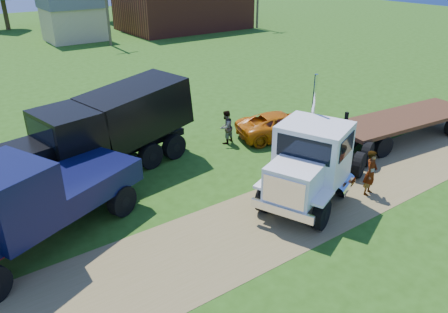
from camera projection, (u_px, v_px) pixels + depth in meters
ground at (313, 202)px, 17.29m from camera, size 140.00×140.00×0.00m
dirt_track at (313, 202)px, 17.29m from camera, size 120.00×4.20×0.01m
white_semi_tractor at (313, 162)px, 16.90m from camera, size 7.92×5.19×4.74m
black_dump_truck at (107, 127)px, 18.98m from camera, size 8.90×4.20×3.77m
navy_truck at (30, 203)px, 14.05m from camera, size 7.57×5.18×3.25m
orange_pickup at (282, 125)px, 23.10m from camera, size 5.25×3.44×1.34m
flatbed_trailer at (403, 122)px, 22.82m from camera, size 8.78×3.39×2.20m
spectator_a at (371, 173)px, 17.50m from camera, size 0.80×0.64×1.91m
spectator_b at (226, 127)px, 22.28m from camera, size 1.00×0.88×1.75m
brick_building at (183, 7)px, 55.06m from camera, size 15.40×10.40×5.30m
tan_shed at (73, 18)px, 47.78m from camera, size 6.20×5.40×4.70m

